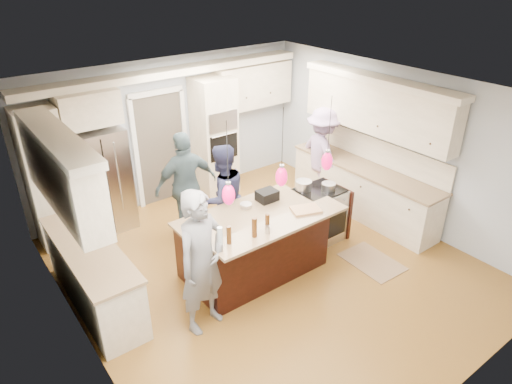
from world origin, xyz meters
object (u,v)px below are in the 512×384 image
Objects in this scene: kitchen_island at (254,243)px; island_range at (319,214)px; person_far_left at (222,198)px; person_bar_end at (202,262)px; refrigerator at (101,181)px.

island_range is at bearing 3.07° from kitchen_island.
island_range is 1.65m from person_far_left.
person_bar_end is 1.83m from person_far_left.
kitchen_island is at bearing -176.93° from island_range.
person_far_left is at bearing 150.44° from island_range.
kitchen_island is 0.95m from person_far_left.
person_far_left is (1.32, -1.71, -0.02)m from refrigerator.
island_range is at bearing -42.59° from refrigerator.
kitchen_island is at bearing -63.10° from refrigerator.
kitchen_island reaches higher than island_range.
person_bar_end reaches higher than person_far_left.
person_far_left is at bearing 35.63° from person_bar_end.
person_far_left reaches higher than island_range.
refrigerator is at bearing 137.41° from island_range.
island_range is at bearing -0.50° from person_bar_end.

